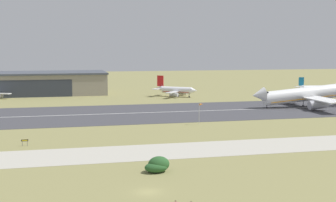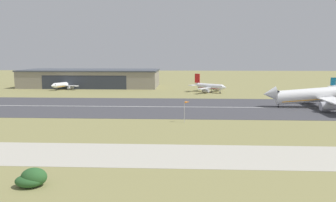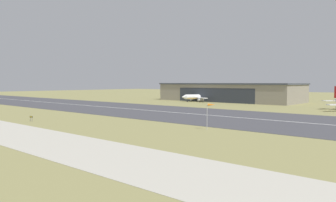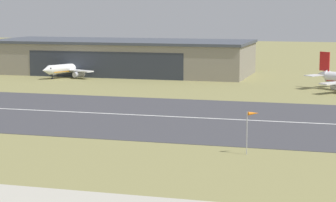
# 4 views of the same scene
# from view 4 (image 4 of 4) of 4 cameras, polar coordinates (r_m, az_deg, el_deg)

# --- Properties ---
(ground_plane) EXTENTS (740.85, 740.85, 0.00)m
(ground_plane) POSITION_cam_4_polar(r_m,az_deg,el_deg) (98.03, -12.09, -5.63)
(ground_plane) COLOR olive
(runway_strip) EXTENTS (500.85, 53.17, 0.06)m
(runway_strip) POSITION_cam_4_polar(r_m,az_deg,el_deg) (141.62, -2.92, -1.22)
(runway_strip) COLOR #3D3D42
(runway_strip) RESTS_ON ground_plane
(runway_centreline) EXTENTS (450.76, 0.70, 0.01)m
(runway_centreline) POSITION_cam_4_polar(r_m,az_deg,el_deg) (141.62, -2.92, -1.21)
(runway_centreline) COLOR silver
(runway_centreline) RESTS_ON runway_strip
(hangar_building) EXTENTS (90.85, 35.00, 11.73)m
(hangar_building) POSITION_cam_4_polar(r_m,az_deg,el_deg) (231.92, -4.06, 3.88)
(hangar_building) COLOR gray
(hangar_building) RESTS_ON ground_plane
(airplane_parked_west) EXTENTS (20.77, 24.46, 9.67)m
(airplane_parked_west) POSITION_cam_4_polar(r_m,az_deg,el_deg) (220.68, -8.44, 2.83)
(airplane_parked_west) COLOR white
(airplane_parked_west) RESTS_ON ground_plane
(windsock_pole) EXTENTS (1.91, 1.58, 6.83)m
(windsock_pole) POSITION_cam_4_polar(r_m,az_deg,el_deg) (103.86, 7.36, -1.36)
(windsock_pole) COLOR #B7B7BC
(windsock_pole) RESTS_ON ground_plane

